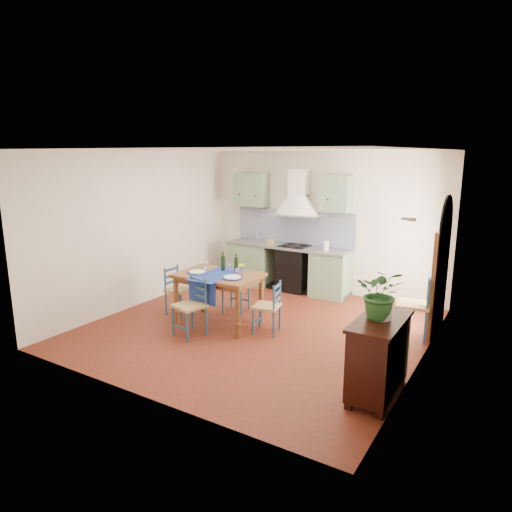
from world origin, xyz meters
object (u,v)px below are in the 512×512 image
Objects in this scene: chair_near at (191,306)px; dining_table at (219,280)px; potted_plant at (382,293)px; sideboard at (378,354)px.

dining_table is at bearing 82.05° from chair_near.
dining_table is 3.05m from potted_plant.
dining_table is 1.50× the size of chair_near.
potted_plant reaches higher than sideboard.
dining_table reaches higher than chair_near.
dining_table is at bearing 162.98° from potted_plant.
chair_near is 3.08m from potted_plant.
chair_near is at bearing 174.30° from sideboard.
sideboard is at bearing -64.36° from potted_plant.
chair_near is at bearing 174.68° from potted_plant.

